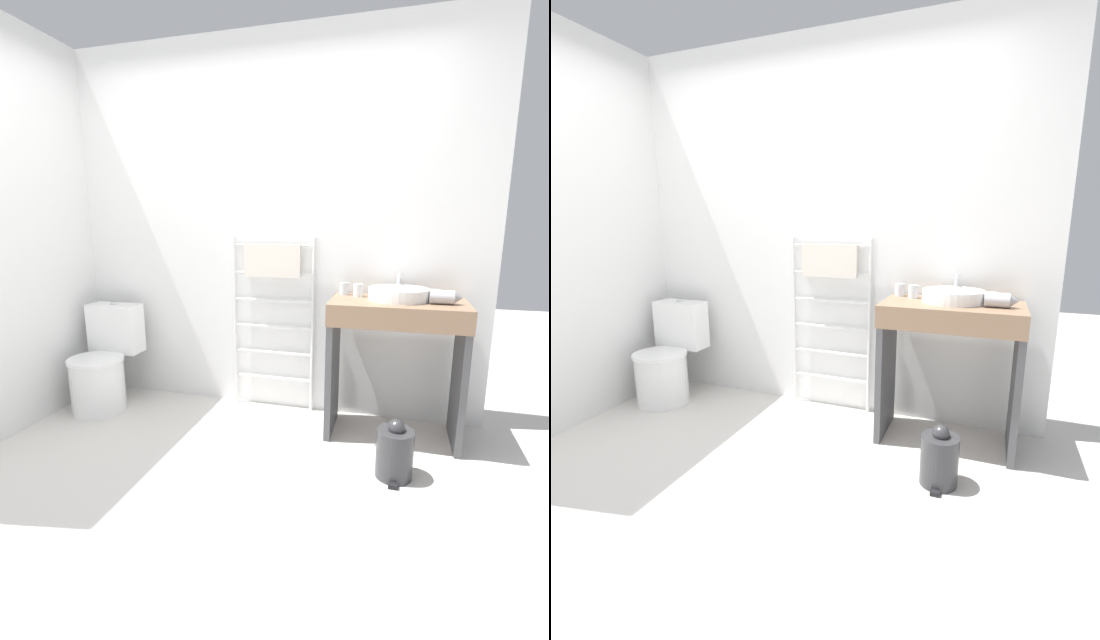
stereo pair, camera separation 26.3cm
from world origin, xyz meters
TOP-DOWN VIEW (x-y plane):
  - ground_plane at (0.00, 0.00)m, footprint 12.00×12.00m
  - wall_back at (0.00, 1.49)m, footprint 3.10×0.12m
  - wall_side at (-1.49, 0.71)m, footprint 0.12×2.12m
  - toilet at (-1.14, 1.06)m, footprint 0.40×0.55m
  - towel_radiator at (0.09, 1.38)m, footprint 0.61×0.06m
  - vanity_counter at (0.95, 1.15)m, footprint 0.82×0.49m
  - sink_basin at (0.95, 1.20)m, footprint 0.37×0.37m
  - faucet at (0.95, 1.36)m, footprint 0.02×0.10m
  - cup_near_wall at (0.60, 1.31)m, footprint 0.06×0.06m
  - cup_near_edge at (0.70, 1.26)m, footprint 0.06×0.06m
  - hair_dryer at (1.20, 1.13)m, footprint 0.18×0.17m
  - trash_bin at (0.97, 0.67)m, footprint 0.20×0.23m

SIDE VIEW (x-z plane):
  - ground_plane at x=0.00m, z-range 0.00..0.00m
  - trash_bin at x=0.97m, z-range -0.02..0.31m
  - toilet at x=-1.14m, z-range -0.07..0.70m
  - vanity_counter at x=0.95m, z-range 0.14..1.03m
  - towel_radiator at x=0.09m, z-range 0.28..1.53m
  - sink_basin at x=0.95m, z-range 0.90..0.97m
  - cup_near_wall at x=0.60m, z-range 0.89..0.97m
  - cup_near_edge at x=0.70m, z-range 0.89..0.98m
  - hair_dryer at x=1.20m, z-range 0.89..0.98m
  - faucet at x=0.95m, z-range 0.91..1.06m
  - wall_back at x=0.00m, z-range 0.00..2.60m
  - wall_side at x=-1.49m, z-range 0.00..2.60m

